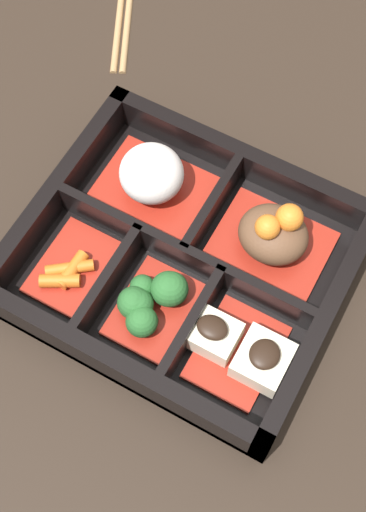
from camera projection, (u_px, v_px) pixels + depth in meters
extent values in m
plane|color=black|center=(183.00, 269.00, 0.62)|extent=(3.00, 3.00, 0.00)
cube|color=black|center=(183.00, 266.00, 0.61)|extent=(0.27, 0.23, 0.01)
cube|color=black|center=(116.00, 367.00, 0.56)|extent=(0.27, 0.01, 0.04)
cube|color=black|center=(241.00, 163.00, 0.64)|extent=(0.27, 0.01, 0.04)
cube|color=black|center=(57.00, 196.00, 0.63)|extent=(0.01, 0.23, 0.04)
cube|color=black|center=(320.00, 326.00, 0.57)|extent=(0.01, 0.23, 0.04)
cube|color=black|center=(183.00, 258.00, 0.60)|extent=(0.24, 0.01, 0.04)
cube|color=black|center=(109.00, 284.00, 0.59)|extent=(0.01, 0.10, 0.04)
cube|color=black|center=(192.00, 327.00, 0.57)|extent=(0.01, 0.10, 0.04)
cube|color=black|center=(211.00, 212.00, 0.62)|extent=(0.01, 0.10, 0.04)
cube|color=maroon|center=(153.00, 190.00, 0.64)|extent=(0.10, 0.08, 0.01)
ellipsoid|color=silver|center=(152.00, 174.00, 0.61)|extent=(0.06, 0.06, 0.05)
cube|color=maroon|center=(270.00, 246.00, 0.61)|extent=(0.10, 0.08, 0.01)
ellipsoid|color=brown|center=(273.00, 234.00, 0.59)|extent=(0.06, 0.05, 0.04)
sphere|color=orange|center=(267.00, 227.00, 0.57)|extent=(0.02, 0.02, 0.02)
sphere|color=orange|center=(289.00, 217.00, 0.57)|extent=(0.02, 0.02, 0.02)
cube|color=maroon|center=(73.00, 268.00, 0.60)|extent=(0.05, 0.08, 0.01)
cylinder|color=#D1661E|center=(72.00, 270.00, 0.60)|extent=(0.01, 0.03, 0.01)
cylinder|color=#D1661E|center=(70.00, 268.00, 0.60)|extent=(0.04, 0.03, 0.01)
cylinder|color=#D1661E|center=(60.00, 281.00, 0.59)|extent=(0.03, 0.03, 0.01)
cube|color=maroon|center=(151.00, 308.00, 0.59)|extent=(0.06, 0.08, 0.01)
sphere|color=#265B28|center=(142.00, 287.00, 0.58)|extent=(0.02, 0.02, 0.02)
sphere|color=#265B28|center=(138.00, 304.00, 0.57)|extent=(0.03, 0.03, 0.03)
sphere|color=#265B28|center=(169.00, 289.00, 0.58)|extent=(0.03, 0.03, 0.03)
sphere|color=#265B28|center=(141.00, 321.00, 0.57)|extent=(0.03, 0.03, 0.03)
sphere|color=#265B28|center=(134.00, 303.00, 0.57)|extent=(0.03, 0.03, 0.03)
sphere|color=#265B28|center=(171.00, 289.00, 0.58)|extent=(0.03, 0.03, 0.03)
cube|color=maroon|center=(237.00, 353.00, 0.57)|extent=(0.06, 0.08, 0.01)
cube|color=beige|center=(212.00, 334.00, 0.57)|extent=(0.04, 0.03, 0.02)
ellipsoid|color=black|center=(212.00, 328.00, 0.55)|extent=(0.03, 0.02, 0.01)
cube|color=beige|center=(263.00, 360.00, 0.56)|extent=(0.04, 0.04, 0.02)
ellipsoid|color=black|center=(265.00, 354.00, 0.54)|extent=(0.02, 0.03, 0.01)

